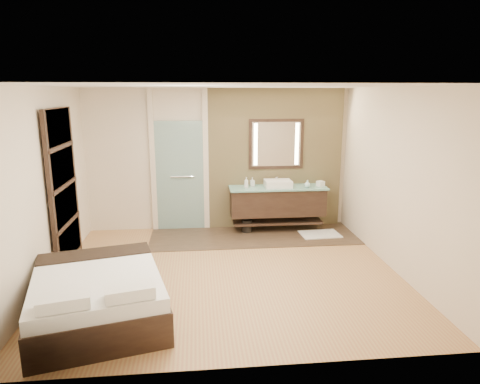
{
  "coord_description": "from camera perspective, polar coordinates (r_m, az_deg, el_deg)",
  "views": [
    {
      "loc": [
        -0.42,
        -5.9,
        2.63
      ],
      "look_at": [
        0.24,
        0.6,
        1.09
      ],
      "focal_mm": 32.0,
      "sensor_mm": 36.0,
      "label": 1
    }
  ],
  "objects": [
    {
      "name": "cup",
      "position": [
        8.37,
        10.55,
        1.15
      ],
      "size": [
        0.13,
        0.13,
        0.09
      ],
      "primitive_type": "imported",
      "rotation": [
        0.0,
        0.0,
        -0.26
      ],
      "color": "white",
      "rests_on": "vanity"
    },
    {
      "name": "floor",
      "position": [
        6.47,
        -1.63,
        -10.72
      ],
      "size": [
        5.0,
        5.0,
        0.0
      ],
      "primitive_type": "plane",
      "color": "#A36A44",
      "rests_on": "ground"
    },
    {
      "name": "soap_bottle_c",
      "position": [
        8.15,
        8.96,
        1.09
      ],
      "size": [
        0.15,
        0.15,
        0.14
      ],
      "primitive_type": "imported",
      "rotation": [
        0.0,
        0.0,
        0.43
      ],
      "color": "silver",
      "rests_on": "vanity"
    },
    {
      "name": "frosted_door",
      "position": [
        8.25,
        -8.03,
        2.74
      ],
      "size": [
        1.1,
        0.12,
        2.7
      ],
      "color": "silver",
      "rests_on": "floor"
    },
    {
      "name": "stone_wall",
      "position": [
        8.35,
        4.75,
        4.39
      ],
      "size": [
        2.6,
        0.08,
        2.7
      ],
      "primitive_type": "cube",
      "color": "tan",
      "rests_on": "floor"
    },
    {
      "name": "bed",
      "position": [
        5.42,
        -18.42,
        -13.04
      ],
      "size": [
        1.83,
        2.09,
        0.69
      ],
      "rotation": [
        0.0,
        0.0,
        0.24
      ],
      "color": "black",
      "rests_on": "floor"
    },
    {
      "name": "tile_strip",
      "position": [
        8.01,
        1.82,
        -5.87
      ],
      "size": [
        3.8,
        1.3,
        0.01
      ],
      "primitive_type": "cube",
      "color": "#33261B",
      "rests_on": "floor"
    },
    {
      "name": "vanity",
      "position": [
        8.23,
        5.01,
        -1.23
      ],
      "size": [
        1.85,
        0.55,
        0.88
      ],
      "color": "black",
      "rests_on": "stone_wall"
    },
    {
      "name": "waste_bin",
      "position": [
        8.2,
        0.92,
        -4.55
      ],
      "size": [
        0.26,
        0.26,
        0.25
      ],
      "primitive_type": "cylinder",
      "rotation": [
        0.0,
        0.0,
        -0.41
      ],
      "color": "black",
      "rests_on": "floor"
    },
    {
      "name": "soap_bottle_b",
      "position": [
        8.17,
        1.65,
        1.37
      ],
      "size": [
        0.09,
        0.09,
        0.17
      ],
      "primitive_type": "imported",
      "rotation": [
        0.0,
        0.0,
        0.2
      ],
      "color": "#B2B2B2",
      "rests_on": "vanity"
    },
    {
      "name": "soap_bottle_a",
      "position": [
        8.01,
        0.85,
        1.27
      ],
      "size": [
        0.1,
        0.1,
        0.2
      ],
      "primitive_type": "imported",
      "rotation": [
        0.0,
        0.0,
        0.29
      ],
      "color": "silver",
      "rests_on": "vanity"
    },
    {
      "name": "bath_mat",
      "position": [
        8.2,
        10.6,
        -5.55
      ],
      "size": [
        0.75,
        0.54,
        0.02
      ],
      "primitive_type": "cube",
      "rotation": [
        0.0,
        0.0,
        0.06
      ],
      "color": "silver",
      "rests_on": "floor"
    },
    {
      "name": "shoji_partition",
      "position": [
        6.95,
        -22.46,
        0.45
      ],
      "size": [
        0.06,
        1.2,
        2.4
      ],
      "color": "black",
      "rests_on": "floor"
    },
    {
      "name": "tissue_box",
      "position": [
        8.3,
        10.68,
        1.09
      ],
      "size": [
        0.16,
        0.16,
        0.1
      ],
      "primitive_type": "cube",
      "rotation": [
        0.0,
        0.0,
        0.4
      ],
      "color": "silver",
      "rests_on": "vanity"
    },
    {
      "name": "mirror_unit",
      "position": [
        8.26,
        4.85,
        6.39
      ],
      "size": [
        1.06,
        0.04,
        0.96
      ],
      "color": "black",
      "rests_on": "stone_wall"
    }
  ]
}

